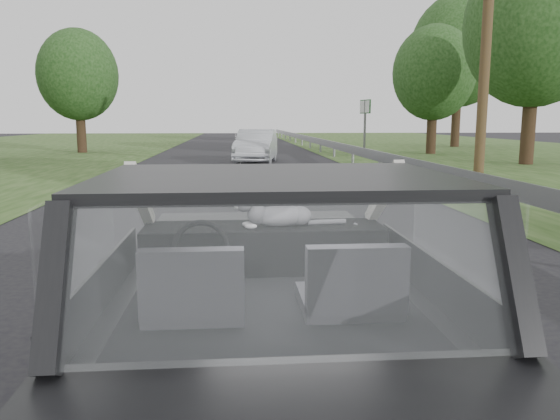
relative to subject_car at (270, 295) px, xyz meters
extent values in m
plane|color=#2D2D2D|center=(0.00, 0.00, -0.72)|extent=(140.00, 140.00, 0.00)
cube|color=black|center=(0.00, 0.00, 0.00)|extent=(1.80, 4.00, 1.45)
cube|color=black|center=(0.00, 0.62, 0.12)|extent=(1.58, 0.45, 0.30)
cube|color=black|center=(-0.40, -0.29, 0.16)|extent=(0.50, 0.72, 0.42)
cube|color=black|center=(0.40, -0.29, 0.16)|extent=(0.50, 0.72, 0.42)
torus|color=black|center=(-0.40, 0.33, 0.20)|extent=(0.36, 0.36, 0.04)
ellipsoid|color=slate|center=(0.11, 0.59, 0.35)|extent=(0.57, 0.27, 0.24)
cube|color=gray|center=(4.30, 10.00, -0.15)|extent=(0.05, 90.00, 0.32)
imported|color=silver|center=(0.70, 19.11, -0.06)|extent=(2.19, 4.25, 1.33)
cube|color=#1E5F26|center=(5.84, 22.06, 0.58)|extent=(0.32, 1.05, 2.62)
cylinder|color=brown|center=(6.31, 11.10, 3.35)|extent=(0.33, 0.33, 8.15)
camera|label=1|loc=(-0.19, -2.94, 0.97)|focal=35.00mm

